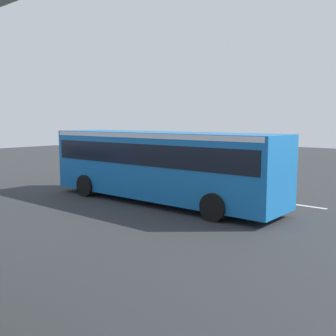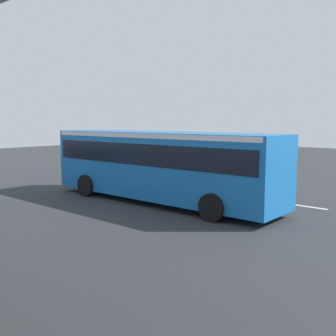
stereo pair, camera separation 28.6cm
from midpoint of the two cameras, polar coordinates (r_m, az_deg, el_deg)
ground at (r=17.16m, az=3.29°, el=-5.36°), size 80.00×80.00×0.00m
city_bus at (r=17.35m, az=-0.71°, el=1.09°), size 11.54×2.85×3.15m
pedestrian at (r=20.44m, az=9.30°, el=-0.93°), size 0.38×0.38×1.79m
traffic_sign at (r=20.30m, az=15.24°, el=1.72°), size 0.08×0.60×2.80m
lane_dash_leftmost at (r=17.86m, az=19.70°, el=-5.26°), size 2.00×0.20×0.01m
lane_dash_left at (r=19.61m, az=8.73°, el=-3.86°), size 2.00×0.20×0.01m
lane_dash_centre at (r=21.96m, az=-0.15°, el=-2.62°), size 2.00×0.20×0.01m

